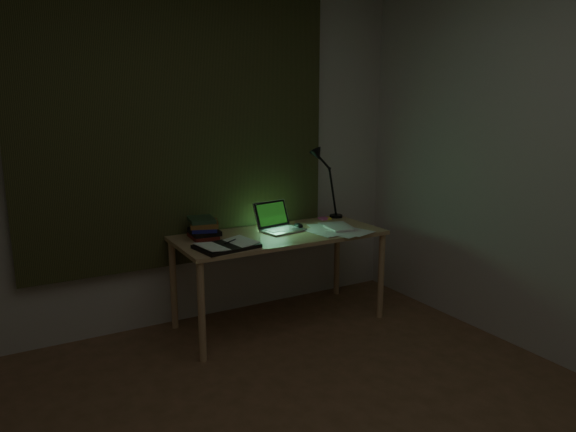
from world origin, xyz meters
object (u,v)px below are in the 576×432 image
at_px(open_textbook, 227,245).
at_px(desk_lamp, 337,183).
at_px(loose_papers, 331,229).
at_px(desk, 280,279).
at_px(laptop, 283,217).
at_px(book_stack, 203,227).

xyz_separation_m(open_textbook, desk_lamp, (1.14, 0.43, 0.26)).
bearing_deg(open_textbook, loose_papers, -3.14).
distance_m(desk, desk_lamp, 0.94).
relative_size(laptop, loose_papers, 0.91).
xyz_separation_m(desk, laptop, (0.05, 0.05, 0.44)).
xyz_separation_m(desk, book_stack, (-0.51, 0.15, 0.41)).
height_order(desk, open_textbook, open_textbook).
bearing_deg(book_stack, open_textbook, -83.30).
height_order(open_textbook, loose_papers, open_textbook).
bearing_deg(loose_papers, open_textbook, -174.69).
distance_m(laptop, open_textbook, 0.58).
xyz_separation_m(desk, desk_lamp, (0.66, 0.26, 0.61)).
bearing_deg(open_textbook, desk, 11.14).
height_order(open_textbook, desk_lamp, desk_lamp).
relative_size(book_stack, loose_papers, 0.61).
bearing_deg(desk, loose_papers, -13.42).
relative_size(book_stack, desk_lamp, 0.39).
bearing_deg(desk_lamp, open_textbook, -157.80).
height_order(desk, laptop, laptop).
bearing_deg(book_stack, laptop, -9.98).
distance_m(open_textbook, desk_lamp, 1.24).
relative_size(open_textbook, loose_papers, 1.03).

